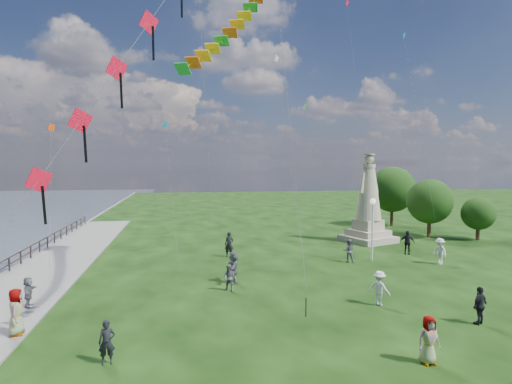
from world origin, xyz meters
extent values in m
cube|color=slate|center=(-14.00, 8.00, 0.05)|extent=(5.00, 60.00, 0.10)
cylinder|color=black|center=(-16.30, 14.00, 0.50)|extent=(0.11, 0.11, 1.00)
cylinder|color=black|center=(-16.30, 16.00, 0.50)|extent=(0.11, 0.11, 1.00)
cylinder|color=black|center=(-16.30, 18.00, 0.50)|extent=(0.11, 0.11, 1.00)
cylinder|color=black|center=(-16.30, 20.00, 0.50)|extent=(0.11, 0.11, 1.00)
cylinder|color=black|center=(-16.30, 22.00, 0.50)|extent=(0.11, 0.11, 1.00)
cylinder|color=black|center=(-16.30, 24.00, 0.50)|extent=(0.11, 0.11, 1.00)
cylinder|color=black|center=(-16.30, 26.00, 0.50)|extent=(0.11, 0.11, 1.00)
cylinder|color=black|center=(-16.30, 28.00, 0.50)|extent=(0.11, 0.11, 1.00)
cylinder|color=black|center=(-16.30, 30.00, 0.50)|extent=(0.11, 0.11, 1.00)
cylinder|color=black|center=(-16.30, 32.00, 0.50)|extent=(0.11, 0.11, 1.00)
cylinder|color=black|center=(-16.30, 34.00, 0.50)|extent=(0.11, 0.11, 1.00)
cylinder|color=black|center=(-16.30, 36.00, 0.50)|extent=(0.11, 0.11, 1.00)
cube|color=tan|center=(11.42, 20.36, 0.28)|extent=(5.05, 5.05, 0.56)
cube|color=tan|center=(11.42, 20.36, 0.84)|extent=(3.85, 3.85, 0.56)
cube|color=tan|center=(11.42, 20.36, 1.58)|extent=(2.65, 2.65, 0.93)
cylinder|color=tan|center=(11.42, 20.36, 6.89)|extent=(1.44, 1.44, 0.37)
sphere|color=tan|center=(11.42, 20.36, 7.47)|extent=(0.86, 0.86, 0.86)
cylinder|color=tan|center=(11.42, 20.36, 7.92)|extent=(1.02, 1.02, 0.09)
cylinder|color=silver|center=(8.43, 13.05, 2.12)|extent=(0.13, 0.13, 4.24)
sphere|color=white|center=(8.43, 13.05, 4.37)|extent=(0.42, 0.42, 0.42)
cylinder|color=#382314|center=(18.26, 21.63, 1.07)|extent=(0.36, 0.36, 2.14)
sphere|color=#14350E|center=(18.26, 21.63, 3.48)|extent=(4.29, 4.29, 4.29)
cylinder|color=#382314|center=(21.97, 19.62, 0.76)|extent=(0.36, 0.36, 1.52)
sphere|color=#14350E|center=(21.97, 19.62, 2.47)|extent=(3.04, 3.04, 3.04)
cylinder|color=#382314|center=(18.32, 29.19, 1.28)|extent=(0.36, 0.36, 2.57)
sphere|color=#14350E|center=(18.32, 29.19, 4.17)|extent=(5.13, 5.13, 5.13)
imported|color=black|center=(-7.80, -0.34, 0.79)|extent=(0.61, 0.43, 1.59)
imported|color=#595960|center=(-2.58, 7.54, 0.74)|extent=(0.85, 0.75, 1.49)
imported|color=silver|center=(4.60, 3.95, 0.86)|extent=(1.14, 1.24, 1.73)
imported|color=black|center=(7.81, 0.77, 0.85)|extent=(1.12, 0.89, 1.70)
imported|color=#595960|center=(3.47, -2.26, 0.86)|extent=(0.85, 0.54, 1.73)
imported|color=#595960|center=(-12.61, 6.35, 0.74)|extent=(0.68, 1.41, 1.48)
imported|color=black|center=(-1.65, 16.27, 0.95)|extent=(0.81, 0.67, 1.90)
imported|color=#595960|center=(6.64, 13.06, 0.83)|extent=(0.91, 0.69, 1.67)
imported|color=silver|center=(12.74, 11.37, 0.93)|extent=(0.83, 1.29, 1.86)
imported|color=black|center=(12.22, 14.89, 0.93)|extent=(1.22, 1.03, 1.86)
imported|color=#595960|center=(-11.87, 2.74, 0.96)|extent=(0.70, 1.01, 1.92)
imported|color=#595960|center=(-2.15, 9.14, 0.95)|extent=(0.82, 1.79, 1.90)
cube|color=red|center=(-10.45, 1.52, 6.49)|extent=(0.87, 0.64, 1.03)
cube|color=black|center=(-10.27, 1.42, 5.54)|extent=(0.10, 0.28, 1.48)
cube|color=red|center=(-9.14, 2.60, 8.84)|extent=(0.87, 0.64, 1.03)
cube|color=black|center=(-8.96, 2.50, 7.89)|extent=(0.10, 0.28, 1.48)
cube|color=red|center=(-7.83, 3.68, 11.20)|extent=(0.87, 0.64, 1.03)
cube|color=black|center=(-7.65, 3.58, 10.25)|extent=(0.10, 0.28, 1.48)
cube|color=red|center=(-6.53, 4.76, 13.55)|extent=(0.87, 0.64, 1.03)
cube|color=black|center=(-6.35, 4.66, 12.60)|extent=(0.10, 0.28, 1.48)
cube|color=black|center=(-5.04, 5.74, 14.95)|extent=(0.10, 0.28, 1.48)
cylinder|color=black|center=(0.50, 3.00, 0.45)|extent=(0.06, 0.06, 0.90)
cube|color=green|center=(-2.16, 2.69, 13.76)|extent=(0.70, 0.68, 0.22)
cube|color=yellow|center=(-2.49, 2.22, 13.23)|extent=(0.69, 0.69, 0.23)
cube|color=yellow|center=(-2.83, 1.76, 12.72)|extent=(0.68, 0.69, 0.24)
cube|color=#FF4F10|center=(-3.19, 1.31, 12.24)|extent=(0.67, 0.69, 0.26)
cube|color=green|center=(-3.56, 0.85, 11.79)|extent=(0.66, 0.69, 0.27)
cube|color=yellow|center=(-3.93, 0.40, 11.36)|extent=(0.65, 0.68, 0.28)
cube|color=yellow|center=(-4.30, -0.05, 10.98)|extent=(0.63, 0.68, 0.29)
cube|color=#FF4F10|center=(-4.67, -0.49, 10.62)|extent=(0.61, 0.67, 0.30)
cube|color=green|center=(-5.04, -0.93, 10.30)|extent=(0.60, 0.66, 0.31)
cube|color=#166A84|center=(-6.49, 20.77, 10.35)|extent=(0.51, 0.39, 0.57)
cylinder|color=#595959|center=(-5.99, 18.27, 5.20)|extent=(1.02, 5.02, 10.31)
cube|color=silver|center=(3.21, 21.78, 16.36)|extent=(0.51, 0.39, 0.57)
cylinder|color=#595959|center=(3.71, 19.28, 8.20)|extent=(1.02, 5.02, 16.31)
cube|color=red|center=(11.73, 26.92, 23.51)|extent=(0.51, 0.39, 0.57)
cylinder|color=#595959|center=(12.23, 24.42, 11.78)|extent=(1.02, 5.02, 23.46)
cylinder|color=#595959|center=(-2.80, 26.65, 12.56)|extent=(1.02, 5.02, 25.03)
cube|color=green|center=(8.41, 30.81, 13.48)|extent=(0.51, 0.39, 0.57)
cylinder|color=#595959|center=(8.91, 28.31, 6.76)|extent=(1.02, 5.02, 13.43)
cube|color=#FF4F10|center=(-14.88, 19.05, 9.83)|extent=(0.51, 0.39, 0.57)
cylinder|color=#595959|center=(-14.38, 16.55, 4.94)|extent=(1.02, 5.01, 9.79)
cube|color=#166A84|center=(15.46, 22.10, 19.07)|extent=(0.51, 0.39, 0.57)
cylinder|color=#595959|center=(15.96, 19.60, 9.56)|extent=(1.02, 5.02, 19.02)
camera|label=1|loc=(-5.08, -15.78, 7.13)|focal=30.00mm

